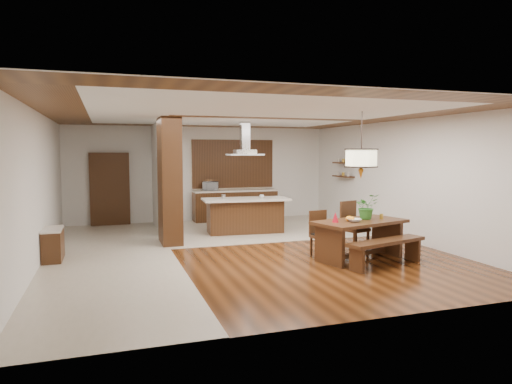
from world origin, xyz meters
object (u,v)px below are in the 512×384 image
object	(u,v)px
range_hood	(245,139)
microwave	(210,186)
pendant_lantern	(361,145)
island_cup	(262,196)
dining_table	(360,231)
dining_chair_right	(355,226)
dining_chair_left	(323,234)
kitchen_island	(245,215)
fruit_bowl	(354,220)
hallway_console	(53,245)
foliage_plant	(366,207)
dining_bench	(386,253)

from	to	relation	value
range_hood	microwave	distance (m)	2.66
pendant_lantern	island_cup	bearing A→B (deg)	104.39
dining_table	dining_chair_right	xyz separation A→B (m)	(0.30, 0.67, -0.04)
dining_table	dining_chair_left	world-z (taller)	dining_chair_left
dining_table	kitchen_island	size ratio (longest dim) A/B	0.89
dining_chair_right	fruit_bowl	distance (m)	0.99
dining_table	kitchen_island	xyz separation A→B (m)	(-1.30, 3.52, -0.10)
hallway_console	foliage_plant	world-z (taller)	foliage_plant
dining_bench	kitchen_island	xyz separation A→B (m)	(-1.48, 4.17, 0.22)
fruit_bowl	range_hood	distance (m)	4.17
foliage_plant	fruit_bowl	xyz separation A→B (m)	(-0.42, -0.24, -0.22)
dining_bench	dining_chair_left	bearing A→B (deg)	126.07
hallway_console	dining_chair_right	size ratio (longest dim) A/B	0.83
dining_bench	island_cup	xyz separation A→B (m)	(-1.06, 4.06, 0.71)
dining_table	microwave	world-z (taller)	microwave
dining_table	fruit_bowl	world-z (taller)	fruit_bowl
dining_chair_left	range_hood	world-z (taller)	range_hood
dining_bench	kitchen_island	bearing A→B (deg)	109.56
dining_chair_left	fruit_bowl	distance (m)	0.76
hallway_console	microwave	world-z (taller)	microwave
island_cup	dining_table	bearing A→B (deg)	-75.61
dining_bench	pendant_lantern	size ratio (longest dim) A/B	1.34
dining_table	dining_chair_right	bearing A→B (deg)	66.23
pendant_lantern	kitchen_island	distance (m)	4.15
dining_table	hallway_console	bearing A→B (deg)	163.00
pendant_lantern	microwave	xyz separation A→B (m)	(-1.73, 5.76, -1.16)
dining_chair_left	pendant_lantern	world-z (taller)	pendant_lantern
hallway_console	dining_chair_left	distance (m)	5.33
dining_table	fruit_bowl	size ratio (longest dim) A/B	8.10
dining_chair_left	dining_table	bearing A→B (deg)	-42.00
pendant_lantern	foliage_plant	world-z (taller)	pendant_lantern
hallway_console	kitchen_island	size ratio (longest dim) A/B	0.39
dining_bench	fruit_bowl	size ratio (longest dim) A/B	6.96
fruit_bowl	range_hood	size ratio (longest dim) A/B	0.28
dining_chair_left	foliage_plant	world-z (taller)	foliage_plant
dining_table	dining_chair_right	size ratio (longest dim) A/B	1.92
range_hood	island_cup	xyz separation A→B (m)	(0.42, -0.11, -1.50)
fruit_bowl	range_hood	world-z (taller)	range_hood
hallway_console	dining_chair_right	bearing A→B (deg)	-10.20
foliage_plant	dining_table	bearing A→B (deg)	-152.95
hallway_console	kitchen_island	xyz separation A→B (m)	(4.45, 1.76, 0.15)
dining_chair_right	kitchen_island	distance (m)	3.27
hallway_console	foliage_plant	distance (m)	6.23
dining_table	microwave	size ratio (longest dim) A/B	4.25
dining_chair_right	foliage_plant	bearing A→B (deg)	-116.15
dining_table	dining_bench	bearing A→B (deg)	-74.48
fruit_bowl	island_cup	size ratio (longest dim) A/B	2.21
island_cup	dining_chair_left	bearing A→B (deg)	-84.69
hallway_console	fruit_bowl	xyz separation A→B (m)	(5.55, -1.90, 0.49)
fruit_bowl	kitchen_island	size ratio (longest dim) A/B	0.11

